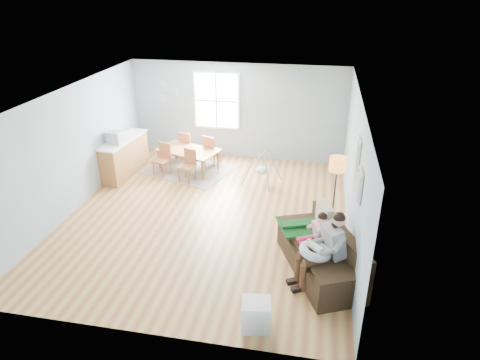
% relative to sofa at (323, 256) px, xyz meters
% --- Properties ---
extents(room, '(8.40, 9.40, 3.90)m').
position_rel_sofa_xyz_m(room, '(-2.51, 1.47, 2.12)').
color(room, '#A15F39').
extents(window, '(1.32, 0.08, 1.62)m').
position_rel_sofa_xyz_m(window, '(-3.11, 4.94, 1.35)').
color(window, white).
rests_on(window, room).
extents(pictures, '(0.05, 1.34, 0.74)m').
position_rel_sofa_xyz_m(pictures, '(0.46, 0.42, 1.55)').
color(pictures, white).
rests_on(pictures, room).
extents(wall_plates, '(0.67, 0.02, 0.66)m').
position_rel_sofa_xyz_m(wall_plates, '(-4.51, 4.94, 1.53)').
color(wall_plates, '#8795A2').
rests_on(wall_plates, room).
extents(sofa, '(1.66, 2.28, 0.85)m').
position_rel_sofa_xyz_m(sofa, '(0.00, 0.00, 0.00)').
color(sofa, black).
rests_on(sofa, room).
extents(green_throw, '(1.17, 1.06, 0.04)m').
position_rel_sofa_xyz_m(green_throw, '(-0.36, 0.61, 0.24)').
color(green_throw, '#125019').
rests_on(green_throw, sofa).
extents(beige_pillow, '(0.33, 0.52, 0.50)m').
position_rel_sofa_xyz_m(beige_pillow, '(-0.02, 0.59, 0.47)').
color(beige_pillow, '#BBAA8F').
rests_on(beige_pillow, sofa).
extents(father, '(0.99, 0.75, 1.34)m').
position_rel_sofa_xyz_m(father, '(-0.00, -0.33, 0.42)').
color(father, gray).
rests_on(father, sofa).
extents(nursing_pillow, '(0.70, 0.69, 0.22)m').
position_rel_sofa_xyz_m(nursing_pillow, '(-0.14, -0.39, 0.36)').
color(nursing_pillow, silver).
rests_on(nursing_pillow, father).
extents(infant, '(0.31, 0.32, 0.13)m').
position_rel_sofa_xyz_m(infant, '(-0.17, -0.36, 0.43)').
color(infant, white).
rests_on(infant, nursing_pillow).
extents(toddler, '(0.58, 0.44, 0.85)m').
position_rel_sofa_xyz_m(toddler, '(-0.15, 0.15, 0.42)').
color(toddler, white).
rests_on(toddler, sofa).
extents(floor_lamp, '(0.32, 0.32, 1.61)m').
position_rel_sofa_xyz_m(floor_lamp, '(0.16, 1.47, 1.03)').
color(floor_lamp, black).
rests_on(floor_lamp, room).
extents(storage_cube, '(0.48, 0.44, 0.47)m').
position_rel_sofa_xyz_m(storage_cube, '(-0.95, -1.59, -0.06)').
color(storage_cube, white).
rests_on(storage_cube, room).
extents(rug, '(2.63, 2.28, 0.01)m').
position_rel_sofa_xyz_m(rug, '(-3.67, 3.82, -0.29)').
color(rug, gray).
rests_on(rug, room).
extents(dining_table, '(1.80, 1.36, 0.56)m').
position_rel_sofa_xyz_m(dining_table, '(-3.67, 3.82, -0.02)').
color(dining_table, brown).
rests_on(dining_table, rug).
extents(chair_sw, '(0.49, 0.49, 0.85)m').
position_rel_sofa_xyz_m(chair_sw, '(-4.21, 3.42, 0.18)').
color(chair_sw, brown).
rests_on(chair_sw, rug).
extents(chair_se, '(0.47, 0.47, 0.83)m').
position_rel_sofa_xyz_m(chair_se, '(-3.45, 3.18, 0.17)').
color(chair_se, brown).
rests_on(chair_se, rug).
extents(chair_nw, '(0.47, 0.47, 0.85)m').
position_rel_sofa_xyz_m(chair_nw, '(-3.89, 4.47, 0.17)').
color(chair_nw, brown).
rests_on(chair_nw, rug).
extents(chair_ne, '(0.50, 0.50, 0.86)m').
position_rel_sofa_xyz_m(chair_ne, '(-3.12, 4.23, 0.19)').
color(chair_ne, brown).
rests_on(chair_ne, rug).
extents(counter, '(0.67, 1.80, 0.98)m').
position_rel_sofa_xyz_m(counter, '(-5.21, 3.24, 0.20)').
color(counter, brown).
rests_on(counter, room).
extents(monitor, '(0.36, 0.34, 0.32)m').
position_rel_sofa_xyz_m(monitor, '(-5.22, 2.90, 0.84)').
color(monitor, '#A2A2A7').
rests_on(monitor, counter).
extents(baby_swing, '(0.97, 0.98, 0.80)m').
position_rel_sofa_xyz_m(baby_swing, '(-1.57, 3.38, 0.06)').
color(baby_swing, '#A2A2A7').
rests_on(baby_swing, room).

